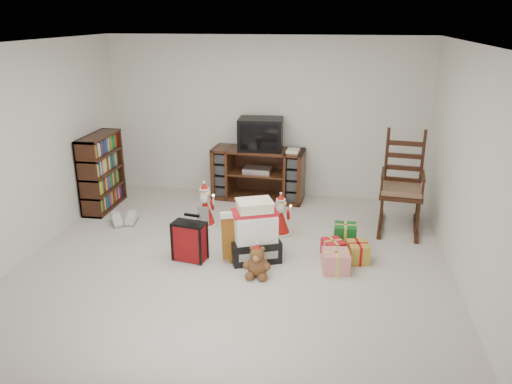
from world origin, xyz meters
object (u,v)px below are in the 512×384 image
gift_pile (255,234)px  crt_television (260,134)px  red_suitcase (190,241)px  teddy_bear (257,263)px  sneaker_pair (124,220)px  gift_cluster (340,247)px  bookshelf (102,173)px  santa_figurine (280,219)px  mrs_claus_figurine (205,209)px  rocking_chair (400,194)px  tv_stand (258,174)px

gift_pile → crt_television: 2.20m
red_suitcase → teddy_bear: bearing=-6.5°
sneaker_pair → gift_cluster: (3.00, -0.55, 0.08)m
sneaker_pair → crt_television: bearing=13.0°
bookshelf → red_suitcase: size_ratio=2.00×
sneaker_pair → teddy_bear: bearing=-53.2°
bookshelf → crt_television: crt_television is taller
gift_pile → teddy_bear: bearing=-98.7°
gift_pile → santa_figurine: gift_pile is taller
mrs_claus_figurine → santa_figurine: bearing=-7.0°
teddy_bear → crt_television: bearing=98.0°
red_suitcase → mrs_claus_figurine: mrs_claus_figurine is taller
crt_television → gift_cluster: bearing=-58.6°
red_suitcase → mrs_claus_figurine: size_ratio=0.89×
teddy_bear → sneaker_pair: bearing=150.7°
teddy_bear → mrs_claus_figurine: size_ratio=0.57×
bookshelf → santa_figurine: (2.76, -0.57, -0.32)m
gift_pile → gift_cluster: (1.02, 0.20, -0.18)m
santa_figurine → sneaker_pair: size_ratio=1.37×
sneaker_pair → gift_cluster: 3.05m
bookshelf → rocking_chair: 4.33m
tv_stand → teddy_bear: bearing=-77.2°
tv_stand → gift_pile: (0.28, -2.07, -0.09)m
gift_pile → sneaker_pair: gift_pile is taller
mrs_claus_figurine → crt_television: size_ratio=0.92×
sneaker_pair → bookshelf: bearing=110.3°
gift_cluster → tv_stand: bearing=124.8°
tv_stand → gift_pile: bearing=-78.2°
red_suitcase → teddy_bear: size_ratio=1.55×
gift_cluster → sneaker_pair: bearing=169.6°
teddy_bear → gift_cluster: size_ratio=0.40×
tv_stand → mrs_claus_figurine: (-0.55, -1.20, -0.17)m
santa_figurine → gift_cluster: santa_figurine is taller
gift_pile → mrs_claus_figurine: bearing=111.5°
bookshelf → santa_figurine: size_ratio=1.93×
rocking_chair → bookshelf: bearing=-173.8°
tv_stand → gift_cluster: bearing=-51.2°
santa_figurine → crt_television: bearing=109.8°
rocking_chair → crt_television: (-2.05, 0.77, 0.58)m
rocking_chair → crt_television: size_ratio=2.04×
tv_stand → red_suitcase: bearing=-97.9°
gift_cluster → bookshelf: bearing=162.6°
gift_pile → red_suitcase: size_ratio=1.29×
mrs_claus_figurine → gift_cluster: size_ratio=0.70×
rocking_chair → gift_pile: (-1.80, -1.28, -0.16)m
bookshelf → teddy_bear: (2.63, -1.73, -0.38)m
santa_figurine → mrs_claus_figurine: bearing=173.0°
rocking_chair → gift_pile: 2.21m
bookshelf → sneaker_pair: bookshelf is taller
crt_television → gift_pile: bearing=-86.0°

